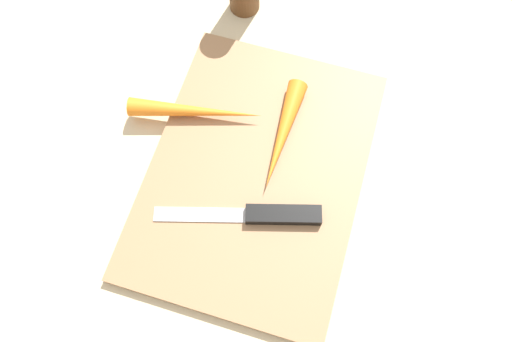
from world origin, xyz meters
TOP-DOWN VIEW (x-y plane):
  - ground_plane at (0.00, 0.00)m, footprint 1.40×1.40m
  - cutting_board at (0.00, 0.00)m, footprint 0.36×0.26m
  - knife at (0.05, 0.04)m, footprint 0.07×0.20m
  - carrot_short at (-0.05, 0.02)m, footprint 0.15×0.03m
  - carrot_long at (-0.05, -0.10)m, footprint 0.06×0.17m

SIDE VIEW (x-z plane):
  - ground_plane at x=0.00m, z-range 0.00..0.00m
  - cutting_board at x=0.00m, z-range 0.00..0.01m
  - knife at x=0.05m, z-range 0.01..0.02m
  - carrot_long at x=-0.05m, z-range 0.01..0.04m
  - carrot_short at x=-0.05m, z-range 0.01..0.04m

